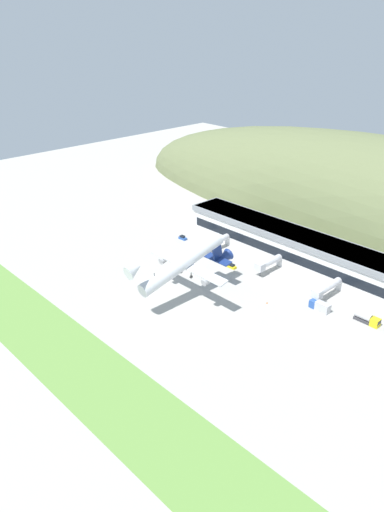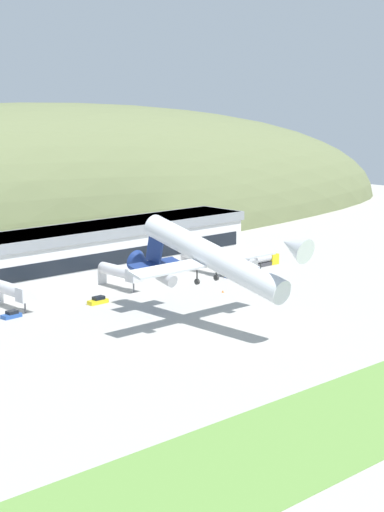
% 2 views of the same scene
% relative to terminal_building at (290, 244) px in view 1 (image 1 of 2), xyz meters
% --- Properties ---
extents(ground_plane, '(453.51, 453.51, 0.00)m').
position_rel_terminal_building_xyz_m(ground_plane, '(-0.75, -51.60, -7.14)').
color(ground_plane, '#ADAAA3').
extents(grass_strip_foreground, '(408.16, 22.38, 0.08)m').
position_rel_terminal_building_xyz_m(grass_strip_foreground, '(-0.75, -96.67, -7.10)').
color(grass_strip_foreground, '#669342').
rests_on(grass_strip_foreground, ground_plane).
extents(terminal_building, '(95.91, 15.43, 12.59)m').
position_rel_terminal_building_xyz_m(terminal_building, '(0.00, 0.00, 0.00)').
color(terminal_building, silver).
rests_on(terminal_building, ground_plane).
extents(jetway_0, '(3.38, 12.44, 5.43)m').
position_rel_terminal_building_xyz_m(jetway_0, '(-26.86, -14.11, -3.15)').
color(jetway_0, silver).
rests_on(jetway_0, ground_plane).
extents(jetway_1, '(3.38, 13.43, 5.43)m').
position_rel_terminal_building_xyz_m(jetway_1, '(0.68, -14.64, -3.15)').
color(jetway_1, silver).
rests_on(jetway_1, ground_plane).
extents(jetway_2, '(3.38, 14.99, 5.43)m').
position_rel_terminal_building_xyz_m(jetway_2, '(26.68, -15.47, -3.15)').
color(jetway_2, silver).
rests_on(jetway_2, ground_plane).
extents(cargo_airplane, '(35.58, 46.12, 14.88)m').
position_rel_terminal_building_xyz_m(cargo_airplane, '(-6.65, -50.28, 6.27)').
color(cargo_airplane, silver).
extents(service_car_0, '(4.10, 2.14, 1.45)m').
position_rel_terminal_building_xyz_m(service_car_0, '(-30.83, -18.90, -6.54)').
color(service_car_0, '#264C99').
rests_on(service_car_0, ground_plane).
extents(service_car_1, '(3.94, 1.97, 1.67)m').
position_rel_terminal_building_xyz_m(service_car_1, '(-44.34, -16.82, -6.45)').
color(service_car_1, '#264C99').
rests_on(service_car_1, ground_plane).
extents(service_car_2, '(4.54, 1.85, 1.58)m').
position_rel_terminal_building_xyz_m(service_car_2, '(-11.40, -21.49, -6.49)').
color(service_car_2, gold).
rests_on(service_car_2, ground_plane).
extents(fuel_truck, '(7.36, 2.67, 3.15)m').
position_rel_terminal_building_xyz_m(fuel_truck, '(29.88, -23.05, -5.63)').
color(fuel_truck, '#264C99').
rests_on(fuel_truck, ground_plane).
extents(box_truck, '(8.32, 2.58, 3.34)m').
position_rel_terminal_building_xyz_m(box_truck, '(44.23, -18.56, -5.57)').
color(box_truck, gold).
rests_on(box_truck, ground_plane).
extents(traffic_cone_0, '(0.52, 0.52, 0.58)m').
position_rel_terminal_building_xyz_m(traffic_cone_0, '(15.12, -32.32, -6.86)').
color(traffic_cone_0, orange).
rests_on(traffic_cone_0, ground_plane).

